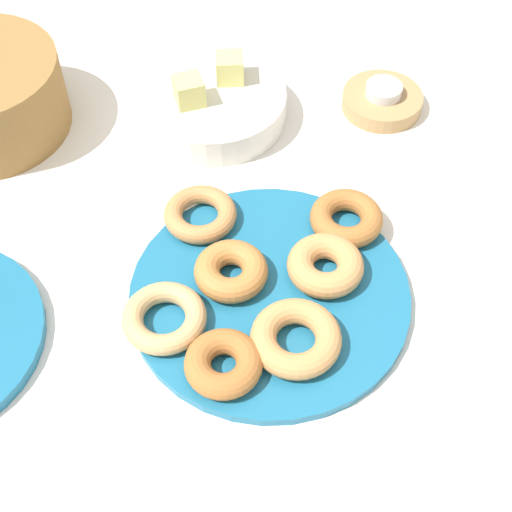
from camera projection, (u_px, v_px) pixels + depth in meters
name	position (u px, v px, depth m)	size (l,w,h in m)	color
ground_plane	(270.00, 298.00, 0.84)	(2.40, 2.40, 0.00)	white
donut_plate	(270.00, 294.00, 0.83)	(0.31, 0.31, 0.01)	#1E6B93
donut_0	(223.00, 364.00, 0.75)	(0.08, 0.08, 0.03)	#AD6B33
donut_1	(296.00, 338.00, 0.77)	(0.10, 0.10, 0.03)	tan
donut_2	(325.00, 265.00, 0.83)	(0.09, 0.09, 0.03)	tan
donut_3	(164.00, 318.00, 0.79)	(0.09, 0.09, 0.02)	tan
donut_4	(200.00, 214.00, 0.88)	(0.09, 0.09, 0.02)	#C6844C
donut_5	(346.00, 218.00, 0.88)	(0.09, 0.09, 0.03)	#AD6B33
donut_6	(231.00, 271.00, 0.83)	(0.08, 0.08, 0.03)	#BC7A3D
candle_holder	(382.00, 101.00, 1.03)	(0.11, 0.11, 0.02)	tan
tealight	(384.00, 90.00, 1.01)	(0.05, 0.05, 0.01)	silver
fruit_bowl	(214.00, 106.00, 1.01)	(0.19, 0.19, 0.04)	silver
melon_chunk_left	(189.00, 91.00, 0.96)	(0.04, 0.04, 0.04)	#DBD67A
melon_chunk_right	(230.00, 68.00, 0.99)	(0.04, 0.04, 0.04)	#DBD67A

